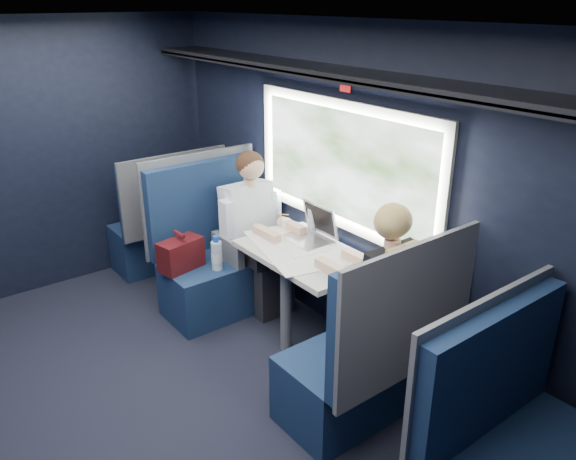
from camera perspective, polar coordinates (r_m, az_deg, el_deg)
ground at (r=3.91m, az=-10.98°, el=-16.22°), size 2.80×4.20×0.01m
room_shell at (r=3.22m, az=-12.55°, el=5.03°), size 3.00×4.40×2.40m
table at (r=4.01m, az=1.50°, el=-3.34°), size 0.62×1.00×0.74m
seat_bay_near at (r=4.67m, az=-7.18°, el=-2.91°), size 1.06×0.62×1.26m
seat_bay_far at (r=3.48m, az=8.34°, el=-12.83°), size 1.04×0.62×1.26m
seat_row_front at (r=5.44m, az=-12.01°, el=0.39°), size 1.04×0.51×1.16m
seat_row_back at (r=3.07m, az=21.40°, el=-20.16°), size 1.04×0.51×1.16m
man at (r=4.54m, az=-3.35°, el=0.58°), size 0.53×0.56×1.32m
woman at (r=3.57m, az=9.55°, el=-6.01°), size 0.53×0.56×1.32m
papers at (r=4.08m, az=1.25°, el=-1.65°), size 0.77×0.96×0.01m
laptop at (r=4.19m, az=2.57°, el=0.02°), size 0.28×0.36×0.27m
bottle_small at (r=4.30m, az=2.45°, el=1.09°), size 0.07×0.07×0.24m
cup at (r=4.37m, az=-0.19°, el=0.60°), size 0.07×0.07×0.09m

